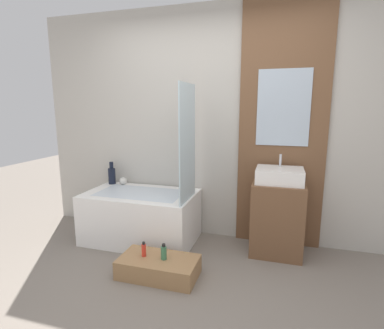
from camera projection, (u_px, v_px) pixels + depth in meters
The scene contains 12 objects.
ground_plane at pixel (159, 319), 2.17m from camera, with size 12.00×12.00×0.00m, color slate.
wall_tiled_back at pixel (211, 125), 3.41m from camera, with size 4.20×0.06×2.60m, color #B7B2A8.
wall_wood_accent at pixel (282, 126), 3.14m from camera, with size 0.90×0.04×2.60m.
bathtub at pixel (141, 216), 3.40m from camera, with size 1.23×0.73×0.56m.
glass_shower_screen at pixel (187, 143), 2.99m from camera, with size 0.01×0.51×1.18m, color silver.
wooden_step_bench at pixel (159, 267), 2.70m from camera, with size 0.71×0.38×0.17m, color #997047.
vanity_cabinet at pixel (277, 218), 3.09m from camera, with size 0.52×0.45×0.76m, color brown.
sink at pixel (280, 175), 3.00m from camera, with size 0.46×0.36×0.28m.
vase_tall_dark at pixel (112, 175), 3.73m from camera, with size 0.09×0.09×0.28m.
vase_round_light at pixel (123, 181), 3.70m from camera, with size 0.09×0.09×0.09m, color silver.
bottle_soap_primary at pixel (144, 250), 2.71m from camera, with size 0.04×0.04×0.14m.
bottle_soap_secondary at pixel (164, 252), 2.66m from camera, with size 0.05×0.05×0.15m.
Camera 1 is at (0.77, -1.77, 1.51)m, focal length 28.00 mm.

